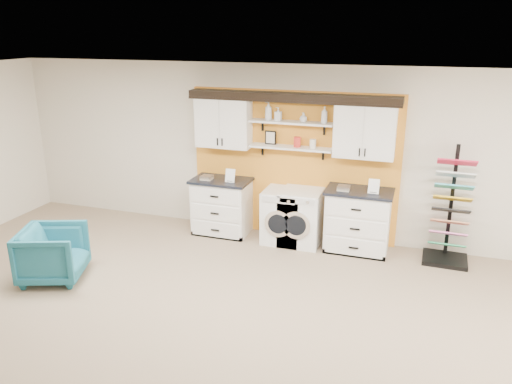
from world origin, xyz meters
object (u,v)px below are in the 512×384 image
(base_cabinet_left, at_px, (222,206))
(sample_rack, at_px, (449,227))
(washer, at_px, (284,216))
(base_cabinet_right, at_px, (358,221))
(dryer, at_px, (301,217))
(armchair, at_px, (53,254))

(base_cabinet_left, height_order, sample_rack, sample_rack)
(base_cabinet_left, height_order, washer, base_cabinet_left)
(base_cabinet_right, relative_size, dryer, 1.14)
(base_cabinet_left, relative_size, armchair, 1.18)
(washer, bearing_deg, base_cabinet_right, 0.16)
(base_cabinet_left, xyz_separation_m, armchair, (-1.58, -2.26, -0.10))
(base_cabinet_left, xyz_separation_m, washer, (1.08, -0.00, -0.04))
(washer, distance_m, dryer, 0.29)
(base_cabinet_left, height_order, armchair, base_cabinet_left)
(dryer, relative_size, sample_rack, 0.51)
(dryer, bearing_deg, base_cabinet_right, 0.22)
(base_cabinet_right, xyz_separation_m, dryer, (-0.89, -0.00, -0.05))
(sample_rack, bearing_deg, base_cabinet_right, -176.81)
(base_cabinet_right, relative_size, washer, 1.17)
(base_cabinet_left, xyz_separation_m, sample_rack, (3.58, 0.04, 0.07))
(base_cabinet_left, bearing_deg, washer, -0.18)
(washer, height_order, sample_rack, sample_rack)
(dryer, distance_m, sample_rack, 2.21)
(base_cabinet_right, relative_size, sample_rack, 0.58)
(base_cabinet_right, bearing_deg, sample_rack, 1.61)
(armchair, bearing_deg, washer, -69.80)
(washer, xyz_separation_m, sample_rack, (2.50, 0.04, 0.11))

